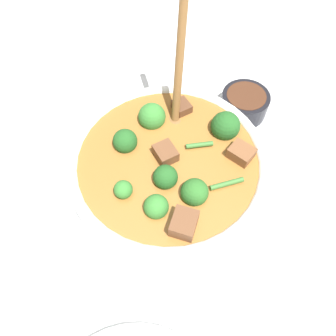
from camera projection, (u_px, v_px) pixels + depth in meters
ground_plane at (168, 185)px, 0.53m from camera, size 4.00×4.00×0.00m
stew_bowl at (168, 169)px, 0.49m from camera, size 0.29×0.29×0.29m
condiment_bowl at (245, 103)px, 0.59m from camera, size 0.09×0.09×0.04m
empty_plate at (26, 104)px, 0.61m from camera, size 0.25×0.25×0.02m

